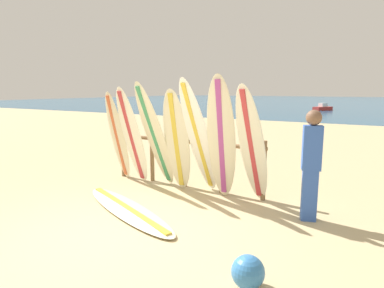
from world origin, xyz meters
TOP-DOWN VIEW (x-y plane):
  - ground_plane at (0.00, 0.00)m, footprint 120.00×120.00m
  - ocean_water at (0.00, 58.00)m, footprint 120.00×80.00m
  - surfboard_rack at (-0.44, 2.57)m, footprint 3.51×0.09m
  - surfboard_leaning_far_left at (-2.03, 2.29)m, footprint 0.60×0.62m
  - surfboard_leaning_left at (-1.49, 2.15)m, footprint 0.69×0.77m
  - surfboard_leaning_center_left at (-0.91, 2.18)m, footprint 0.72×1.03m
  - surfboard_leaning_center at (-0.40, 2.20)m, footprint 0.57×0.57m
  - surfboard_leaning_center_right at (0.10, 2.19)m, footprint 0.59×1.11m
  - surfboard_leaning_right at (0.60, 2.14)m, footprint 0.62×0.72m
  - surfboard_leaning_far_right at (1.15, 2.20)m, footprint 0.62×0.92m
  - surfboard_lying_on_sand at (-0.54, 0.86)m, footprint 2.84×1.63m
  - beachgoer_standing at (2.19, 1.99)m, footprint 0.32×0.26m
  - small_boat_offshore at (-2.14, 31.24)m, footprint 1.67×2.15m
  - beach_ball at (2.01, -0.18)m, footprint 0.35×0.35m

SIDE VIEW (x-z plane):
  - ground_plane at x=0.00m, z-range 0.00..0.00m
  - ocean_water at x=0.00m, z-range 0.00..0.01m
  - surfboard_lying_on_sand at x=-0.54m, z-range -0.01..0.08m
  - beach_ball at x=2.01m, z-range 0.00..0.35m
  - small_boat_offshore at x=-2.14m, z-range -0.10..0.61m
  - surfboard_rack at x=-0.44m, z-range 0.14..1.25m
  - beachgoer_standing at x=2.19m, z-range 0.09..1.82m
  - surfboard_leaning_far_left at x=-2.03m, z-range 0.00..2.00m
  - surfboard_leaning_center at x=-0.40m, z-range 0.00..2.06m
  - surfboard_leaning_left at x=-1.49m, z-range 0.00..2.10m
  - surfboard_leaning_far_right at x=1.15m, z-range 0.00..2.14m
  - surfboard_leaning_center_left at x=-0.91m, z-range 0.00..2.20m
  - surfboard_leaning_center_right at x=0.10m, z-range 0.00..2.26m
  - surfboard_leaning_right at x=0.60m, z-range 0.00..2.31m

